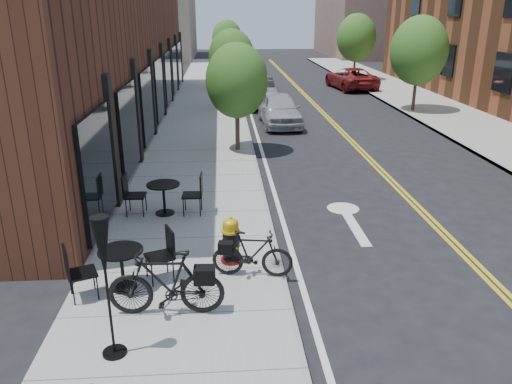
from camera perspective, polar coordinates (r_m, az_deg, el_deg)
name	(u,v)px	position (r m, az deg, el deg)	size (l,w,h in m)	color
ground	(283,272)	(10.15, 3.12, -9.13)	(120.00, 120.00, 0.00)	black
sidewalk_near	(201,145)	(19.43, -6.35, 5.41)	(4.00, 70.00, 0.12)	#9E9B93
sidewalk_far	(501,139)	(22.39, 26.18, 5.42)	(4.00, 70.00, 0.12)	#9E9B93
building_near	(96,45)	(23.45, -17.80, 15.66)	(5.00, 28.00, 7.00)	#452216
bg_building_left	(155,9)	(57.20, -11.51, 19.80)	(8.00, 14.00, 10.00)	#726656
bg_building_right	(373,0)	(61.25, 13.18, 20.62)	(10.00, 16.00, 12.00)	brown
tree_near_a	(237,81)	(17.95, -2.20, 12.58)	(2.20, 2.20, 3.81)	#382B1E
tree_near_b	(232,57)	(25.89, -2.81, 15.14)	(2.30, 2.30, 3.98)	#382B1E
tree_near_c	(229,49)	(33.88, -3.12, 15.99)	(2.10, 2.10, 3.67)	#382B1E
tree_near_d	(227,38)	(41.85, -3.33, 17.13)	(2.40, 2.40, 4.11)	#382B1E
tree_far_b	(419,51)	(26.70, 18.13, 15.10)	(2.80, 2.80, 4.62)	#382B1E
tree_far_c	(356,38)	(38.10, 11.39, 16.90)	(2.80, 2.80, 4.62)	#382B1E
fire_hydrant	(231,241)	(10.10, -2.89, -5.57)	(0.45, 0.45, 0.98)	maroon
bicycle_left	(166,283)	(8.52, -10.25, -10.19)	(0.55, 1.94, 1.17)	black
bicycle_right	(252,254)	(9.56, -0.41, -7.09)	(0.44, 1.55, 0.93)	black
bistro_set_b	(122,263)	(9.46, -15.10, -7.87)	(1.90, 1.15, 1.01)	black
bistro_set_c	(164,194)	(12.61, -10.50, -0.26)	(1.91, 0.86, 1.03)	black
patio_umbrella	(104,258)	(7.29, -17.01, -7.27)	(0.36, 0.36, 2.22)	black
parked_car_a	(279,109)	(22.86, 2.70, 9.41)	(1.69, 4.19, 1.43)	#AAAEB2
parked_car_b	(257,90)	(27.91, 0.11, 11.54)	(1.67, 4.78, 1.58)	black
parked_car_c	(250,77)	(34.05, -0.64, 12.97)	(2.00, 4.93, 1.43)	#A5A5A9
parked_car_far	(351,78)	(34.33, 10.78, 12.65)	(2.30, 4.99, 1.39)	maroon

